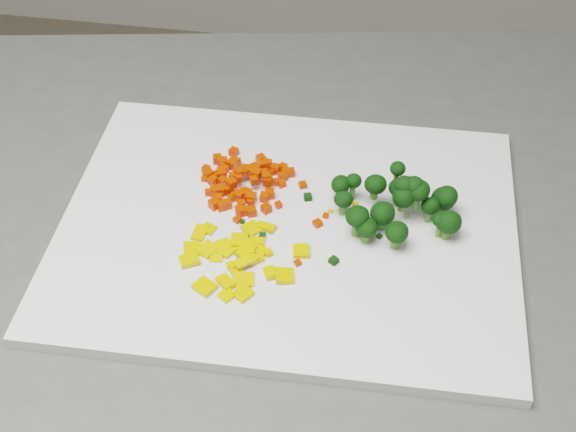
% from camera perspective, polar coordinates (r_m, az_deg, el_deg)
% --- Properties ---
extents(cutting_board, '(0.43, 0.34, 0.01)m').
position_cam_1_polar(cutting_board, '(0.75, 0.00, -0.86)').
color(cutting_board, silver).
rests_on(cutting_board, counter_block).
extents(carrot_pile, '(0.09, 0.09, 0.03)m').
position_cam_1_polar(carrot_pile, '(0.78, -2.89, 3.11)').
color(carrot_pile, red).
rests_on(carrot_pile, cutting_board).
extents(pepper_pile, '(0.11, 0.11, 0.02)m').
position_cam_1_polar(pepper_pile, '(0.71, -3.14, -2.49)').
color(pepper_pile, '#E1AC0B').
rests_on(pepper_pile, cutting_board).
extents(broccoli_pile, '(0.11, 0.11, 0.05)m').
position_cam_1_polar(broccoli_pile, '(0.75, 7.85, 1.90)').
color(broccoli_pile, black).
rests_on(broccoli_pile, cutting_board).
extents(carrot_cube_0, '(0.01, 0.01, 0.01)m').
position_cam_1_polar(carrot_cube_0, '(0.78, -4.32, 1.91)').
color(carrot_cube_0, red).
rests_on(carrot_cube_0, carrot_pile).
extents(carrot_cube_1, '(0.01, 0.01, 0.01)m').
position_cam_1_polar(carrot_cube_1, '(0.81, -3.58, 3.84)').
color(carrot_cube_1, red).
rests_on(carrot_cube_1, carrot_pile).
extents(carrot_cube_2, '(0.01, 0.01, 0.01)m').
position_cam_1_polar(carrot_cube_2, '(0.78, -1.70, 3.06)').
color(carrot_cube_2, red).
rests_on(carrot_cube_2, carrot_pile).
extents(carrot_cube_3, '(0.01, 0.01, 0.01)m').
position_cam_1_polar(carrot_cube_3, '(0.80, -5.85, 3.33)').
color(carrot_cube_3, red).
rests_on(carrot_cube_3, carrot_pile).
extents(carrot_cube_4, '(0.01, 0.01, 0.01)m').
position_cam_1_polar(carrot_cube_4, '(0.77, -4.02, 1.29)').
color(carrot_cube_4, red).
rests_on(carrot_cube_4, carrot_pile).
extents(carrot_cube_5, '(0.01, 0.01, 0.01)m').
position_cam_1_polar(carrot_cube_5, '(0.82, -3.88, 4.56)').
color(carrot_cube_5, red).
rests_on(carrot_cube_5, carrot_pile).
extents(carrot_cube_6, '(0.01, 0.01, 0.01)m').
position_cam_1_polar(carrot_cube_6, '(0.80, -1.56, 3.69)').
color(carrot_cube_6, red).
rests_on(carrot_cube_6, carrot_pile).
extents(carrot_cube_7, '(0.01, 0.01, 0.01)m').
position_cam_1_polar(carrot_cube_7, '(0.77, -4.98, 1.24)').
color(carrot_cube_7, red).
rests_on(carrot_cube_7, carrot_pile).
extents(carrot_cube_8, '(0.01, 0.01, 0.01)m').
position_cam_1_polar(carrot_cube_8, '(0.77, -2.99, 1.59)').
color(carrot_cube_8, red).
rests_on(carrot_cube_8, carrot_pile).
extents(carrot_cube_9, '(0.01, 0.01, 0.01)m').
position_cam_1_polar(carrot_cube_9, '(0.78, -1.56, 2.79)').
color(carrot_cube_9, red).
rests_on(carrot_cube_9, carrot_pile).
extents(carrot_cube_10, '(0.01, 0.01, 0.01)m').
position_cam_1_polar(carrot_cube_10, '(0.78, -2.44, 2.54)').
color(carrot_cube_10, red).
rests_on(carrot_cube_10, carrot_pile).
extents(carrot_cube_11, '(0.01, 0.01, 0.01)m').
position_cam_1_polar(carrot_cube_11, '(0.79, -1.77, 3.67)').
color(carrot_cube_11, red).
rests_on(carrot_cube_11, carrot_pile).
extents(carrot_cube_12, '(0.01, 0.01, 0.01)m').
position_cam_1_polar(carrot_cube_12, '(0.78, -4.81, 1.86)').
color(carrot_cube_12, red).
rests_on(carrot_cube_12, carrot_pile).
extents(carrot_cube_13, '(0.01, 0.01, 0.01)m').
position_cam_1_polar(carrot_cube_13, '(0.76, -3.38, 0.81)').
color(carrot_cube_13, red).
rests_on(carrot_cube_13, carrot_pile).
extents(carrot_cube_14, '(0.01, 0.01, 0.01)m').
position_cam_1_polar(carrot_cube_14, '(0.77, -3.86, 1.46)').
color(carrot_cube_14, red).
rests_on(carrot_cube_14, carrot_pile).
extents(carrot_cube_15, '(0.01, 0.01, 0.01)m').
position_cam_1_polar(carrot_cube_15, '(0.79, -2.41, 3.53)').
color(carrot_cube_15, red).
rests_on(carrot_cube_15, carrot_pile).
extents(carrot_cube_16, '(0.01, 0.01, 0.01)m').
position_cam_1_polar(carrot_cube_16, '(0.76, -5.26, 0.86)').
color(carrot_cube_16, red).
rests_on(carrot_cube_16, carrot_pile).
extents(carrot_cube_17, '(0.01, 0.01, 0.01)m').
position_cam_1_polar(carrot_cube_17, '(0.78, -4.80, 1.95)').
color(carrot_cube_17, red).
rests_on(carrot_cube_17, carrot_pile).
extents(carrot_cube_18, '(0.01, 0.01, 0.01)m').
position_cam_1_polar(carrot_cube_18, '(0.76, -4.36, 0.86)').
color(carrot_cube_18, red).
rests_on(carrot_cube_18, carrot_pile).
extents(carrot_cube_19, '(0.01, 0.01, 0.01)m').
position_cam_1_polar(carrot_cube_19, '(0.76, -2.66, 0.99)').
color(carrot_cube_19, red).
rests_on(carrot_cube_19, carrot_pile).
extents(carrot_cube_20, '(0.01, 0.01, 0.01)m').
position_cam_1_polar(carrot_cube_20, '(0.79, -3.06, 3.39)').
color(carrot_cube_20, red).
rests_on(carrot_cube_20, carrot_pile).
extents(carrot_cube_21, '(0.01, 0.01, 0.01)m').
position_cam_1_polar(carrot_cube_21, '(0.81, -3.98, 3.69)').
color(carrot_cube_21, red).
rests_on(carrot_cube_21, carrot_pile).
extents(carrot_cube_22, '(0.01, 0.01, 0.01)m').
position_cam_1_polar(carrot_cube_22, '(0.77, -4.03, 2.33)').
color(carrot_cube_22, red).
rests_on(carrot_cube_22, carrot_pile).
extents(carrot_cube_23, '(0.01, 0.01, 0.01)m').
position_cam_1_polar(carrot_cube_23, '(0.79, -5.37, 2.51)').
color(carrot_cube_23, red).
rests_on(carrot_cube_23, carrot_pile).
extents(carrot_cube_24, '(0.01, 0.01, 0.01)m').
position_cam_1_polar(carrot_cube_24, '(0.80, -0.91, 3.31)').
color(carrot_cube_24, red).
rests_on(carrot_cube_24, carrot_pile).
extents(carrot_cube_25, '(0.01, 0.01, 0.01)m').
position_cam_1_polar(carrot_cube_25, '(0.80, -5.68, 2.97)').
color(carrot_cube_25, red).
rests_on(carrot_cube_25, carrot_pile).
extents(carrot_cube_26, '(0.01, 0.01, 0.01)m').
position_cam_1_polar(carrot_cube_26, '(0.77, -4.92, 0.95)').
color(carrot_cube_26, red).
rests_on(carrot_cube_26, carrot_pile).
extents(carrot_cube_27, '(0.01, 0.01, 0.01)m').
position_cam_1_polar(carrot_cube_27, '(0.79, -5.94, 2.69)').
color(carrot_cube_27, red).
rests_on(carrot_cube_27, carrot_pile).
extents(carrot_cube_28, '(0.01, 0.01, 0.01)m').
position_cam_1_polar(carrot_cube_28, '(0.78, -5.26, 1.76)').
color(carrot_cube_28, red).
rests_on(carrot_cube_28, carrot_pile).
extents(carrot_cube_29, '(0.01, 0.01, 0.01)m').
position_cam_1_polar(carrot_cube_29, '(0.77, -3.54, 1.43)').
color(carrot_cube_29, red).
rests_on(carrot_cube_29, carrot_pile).
extents(carrot_cube_30, '(0.01, 0.01, 0.01)m').
position_cam_1_polar(carrot_cube_30, '(0.79, -5.33, 2.40)').
color(carrot_cube_30, red).
rests_on(carrot_cube_30, carrot_pile).
extents(carrot_cube_31, '(0.01, 0.01, 0.01)m').
position_cam_1_polar(carrot_cube_31, '(0.77, -3.18, 1.66)').
color(carrot_cube_31, red).
rests_on(carrot_cube_31, carrot_pile).
extents(carrot_cube_32, '(0.01, 0.01, 0.01)m').
position_cam_1_polar(carrot_cube_32, '(0.78, -3.17, 3.12)').
color(carrot_cube_32, red).
rests_on(carrot_cube_32, carrot_pile).
extents(carrot_cube_33, '(0.01, 0.01, 0.01)m').
position_cam_1_polar(carrot_cube_33, '(0.78, -5.71, 1.68)').
color(carrot_cube_33, red).
rests_on(carrot_cube_33, carrot_pile).
extents(carrot_cube_34, '(0.01, 0.01, 0.01)m').
position_cam_1_polar(carrot_cube_34, '(0.79, -0.09, 3.12)').
color(carrot_cube_34, red).
rests_on(carrot_cube_34, carrot_pile).
extents(carrot_cube_35, '(0.01, 0.01, 0.01)m').
position_cam_1_polar(carrot_cube_35, '(0.78, -3.97, 2.82)').
color(carrot_cube_35, red).
rests_on(carrot_cube_35, carrot_pile).
extents(carrot_cube_36, '(0.01, 0.01, 0.01)m').
position_cam_1_polar(carrot_cube_36, '(0.79, -2.29, 3.40)').
color(carrot_cube_36, red).
rests_on(carrot_cube_36, carrot_pile).
extents(carrot_cube_37, '(0.01, 0.01, 0.01)m').
position_cam_1_polar(carrot_cube_37, '(0.79, -1.39, 2.51)').
color(carrot_cube_37, red).
rests_on(carrot_cube_37, carrot_pile).
extents(carrot_cube_38, '(0.01, 0.01, 0.01)m').
position_cam_1_polar(carrot_cube_38, '(0.80, -0.36, 3.47)').
color(carrot_cube_38, red).
rests_on(carrot_cube_38, carrot_pile).
extents(carrot_cube_39, '(0.01, 0.01, 0.01)m').
position_cam_1_polar(carrot_cube_39, '(0.80, -5.07, 3.00)').
color(carrot_cube_39, red).
rests_on(carrot_cube_39, carrot_pile).
extents(carrot_cube_40, '(0.01, 0.01, 0.01)m').
position_cam_1_polar(carrot_cube_40, '(0.80, -0.89, 3.39)').
color(carrot_cube_40, red).
rests_on(carrot_cube_40, carrot_pile).
extents(carrot_cube_41, '(0.01, 0.01, 0.01)m').
position_cam_1_polar(carrot_cube_41, '(0.79, -0.77, 2.43)').
color(carrot_cube_41, red).
rests_on(carrot_cube_41, carrot_pile).
extents(carrot_cube_42, '(0.01, 0.01, 0.01)m').
position_cam_1_polar(carrot_cube_42, '(0.76, -3.51, 0.45)').
color(carrot_cube_42, red).
rests_on(carrot_cube_42, carrot_pile).
extents(carrot_cube_43, '(0.01, 0.01, 0.01)m').
position_cam_1_polar(carrot_cube_43, '(0.78, -1.48, 2.54)').
color(carrot_cube_43, red).
rests_on(carrot_cube_43, carrot_pile).
extents(carrot_cube_44, '(0.01, 0.01, 0.01)m').
position_cam_1_polar(carrot_cube_44, '(0.80, -1.22, 3.15)').
color(carrot_cube_44, red).
rests_on(carrot_cube_44, carrot_pile).
extents(carrot_cube_45, '(0.01, 0.01, 0.01)m').
position_cam_1_polar(carrot_cube_45, '(0.80, -4.77, 3.14)').
color(carrot_cube_45, red).
rests_on(carrot_cube_45, carrot_pile).
extents(carrot_cube_46, '(0.01, 0.01, 0.01)m').
position_cam_1_polar(carrot_cube_46, '(0.80, 0.20, 3.12)').
color(carrot_cube_46, red).
rests_on(carrot_cube_46, carrot_pile).
extents(carrot_cube_47, '(0.01, 0.01, 0.01)m').
position_cam_1_polar(carrot_cube_47, '(0.80, -4.75, 2.98)').
color(carrot_cube_47, red).
rests_on(carrot_cube_47, carrot_pile).
extents(carrot_cube_48, '(0.01, 0.01, 0.01)m').
position_cam_1_polar(carrot_cube_48, '(0.81, -4.68, 3.86)').
color(carrot_cube_48, red).
rests_on(carrot_cube_48, carrot_pile).
extents(carrot_cube_49, '(0.01, 0.01, 0.01)m').
position_cam_1_polar(carrot_cube_49, '(0.81, -5.05, 4.05)').
color(carrot_cube_49, red).
rests_on(carrot_cube_49, carrot_pile).
extents(carrot_cube_50, '(0.01, 0.01, 0.01)m').
position_cam_1_polar(carrot_cube_50, '(0.80, -1.83, 3.65)').
color(carrot_cube_50, red).
rests_on(carrot_cube_50, carrot_pile).
extents(carrot_cube_51, '(0.01, 0.01, 0.01)m').
position_cam_1_polar(carrot_cube_51, '(0.78, -4.88, 1.80)').
color(carrot_cube_51, red).
rests_on(carrot_cube_51, carrot_pile).
extents(carrot_cube_52, '(0.01, 0.01, 0.01)m').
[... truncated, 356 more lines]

